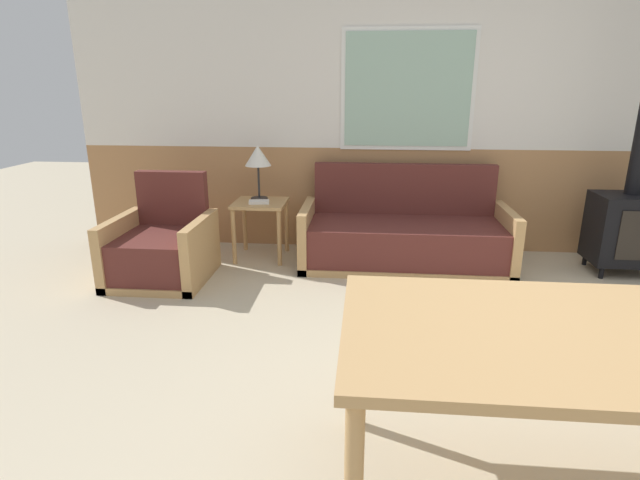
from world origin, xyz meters
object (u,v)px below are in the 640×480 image
armchair (162,250)px  side_table (261,212)px  wood_stove (633,204)px  couch (404,237)px  table_lamp (258,158)px

armchair → side_table: (0.72, 0.61, 0.19)m
armchair → wood_stove: (3.96, 0.52, 0.36)m
couch → table_lamp: 1.53m
armchair → table_lamp: 1.20m
table_lamp → wood_stove: 3.28m
armchair → wood_stove: wood_stove is taller
armchair → side_table: armchair is taller
wood_stove → armchair: bearing=-172.6°
table_lamp → couch: bearing=-6.0°
side_table → couch: bearing=-2.5°
couch → table_lamp: bearing=174.0°
armchair → wood_stove: 4.01m
wood_stove → couch: bearing=178.8°
side_table → wood_stove: 3.24m
side_table → table_lamp: 0.51m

